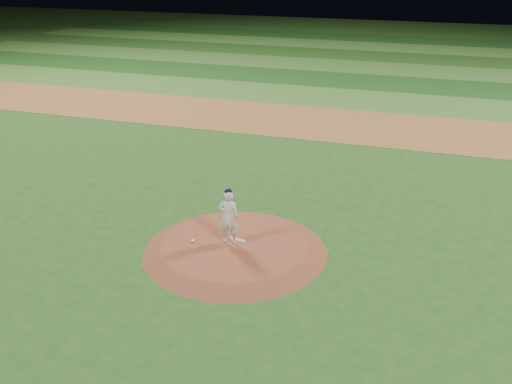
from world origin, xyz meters
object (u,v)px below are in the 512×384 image
at_px(pitchers_mound, 235,247).
at_px(pitching_rubber, 238,239).
at_px(rosin_bag, 193,241).
at_px(pitcher_on_mound, 229,217).

relative_size(pitchers_mound, pitching_rubber, 10.75).
xyz_separation_m(pitchers_mound, pitching_rubber, (0.01, 0.24, 0.14)).
xyz_separation_m(rosin_bag, pitcher_on_mound, (1.06, 0.30, 0.82)).
distance_m(pitchers_mound, pitcher_on_mound, 1.00).
relative_size(rosin_bag, pitcher_on_mound, 0.07).
bearing_deg(pitching_rubber, pitchers_mound, -77.34).
bearing_deg(pitching_rubber, rosin_bag, -141.99).
height_order(pitchers_mound, rosin_bag, rosin_bag).
height_order(pitchers_mound, pitcher_on_mound, pitcher_on_mound).
bearing_deg(pitchers_mound, rosin_bag, -166.57).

